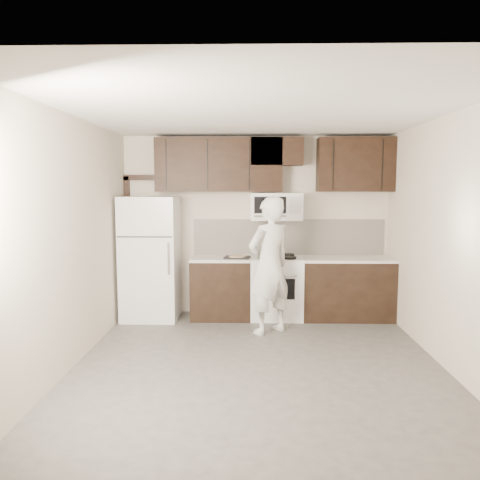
{
  "coord_description": "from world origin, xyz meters",
  "views": [
    {
      "loc": [
        -0.09,
        -4.88,
        1.93
      ],
      "look_at": [
        -0.21,
        0.9,
        1.28
      ],
      "focal_mm": 35.0,
      "sensor_mm": 36.0,
      "label": 1
    }
  ],
  "objects_px": {
    "refrigerator": "(151,258)",
    "person": "(269,266)",
    "stove": "(276,287)",
    "microwave": "(276,207)"
  },
  "relations": [
    {
      "from": "refrigerator",
      "to": "person",
      "type": "height_order",
      "value": "person"
    },
    {
      "from": "stove",
      "to": "person",
      "type": "distance_m",
      "value": 0.87
    },
    {
      "from": "microwave",
      "to": "person",
      "type": "bearing_deg",
      "value": -98.99
    },
    {
      "from": "refrigerator",
      "to": "person",
      "type": "xyz_separation_m",
      "value": [
        1.72,
        -0.68,
        0.01
      ]
    },
    {
      "from": "stove",
      "to": "refrigerator",
      "type": "bearing_deg",
      "value": -178.49
    },
    {
      "from": "refrigerator",
      "to": "person",
      "type": "distance_m",
      "value": 1.85
    },
    {
      "from": "stove",
      "to": "microwave",
      "type": "xyz_separation_m",
      "value": [
        -0.0,
        0.12,
        1.19
      ]
    },
    {
      "from": "stove",
      "to": "person",
      "type": "height_order",
      "value": "person"
    },
    {
      "from": "microwave",
      "to": "person",
      "type": "xyz_separation_m",
      "value": [
        -0.13,
        -0.85,
        -0.74
      ]
    },
    {
      "from": "stove",
      "to": "person",
      "type": "xyz_separation_m",
      "value": [
        -0.13,
        -0.73,
        0.45
      ]
    }
  ]
}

